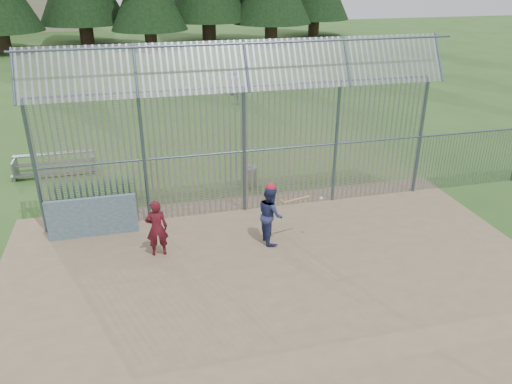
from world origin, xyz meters
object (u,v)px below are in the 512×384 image
object	(u,v)px
batter	(270,214)
trash_can	(250,177)
onlooker	(157,228)
dugout_wall	(93,217)
bleacher	(55,164)

from	to	relation	value
batter	trash_can	size ratio (longest dim) A/B	2.04
onlooker	trash_can	bearing A→B (deg)	-131.02
dugout_wall	onlooker	bearing A→B (deg)	-40.57
batter	bleacher	distance (m)	9.37
onlooker	trash_can	world-z (taller)	onlooker
dugout_wall	bleacher	distance (m)	5.49
trash_can	bleacher	world-z (taller)	trash_can
batter	bleacher	xyz separation A→B (m)	(-6.47, 6.76, -0.45)
dugout_wall	bleacher	world-z (taller)	dugout_wall
dugout_wall	trash_can	bearing A→B (deg)	24.68
batter	onlooker	xyz separation A→B (m)	(-3.13, 0.03, -0.04)
onlooker	dugout_wall	bearing A→B (deg)	-39.89
bleacher	trash_can	bearing A→B (deg)	-22.83
trash_can	bleacher	bearing A→B (deg)	157.17
dugout_wall	bleacher	size ratio (longest dim) A/B	0.83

